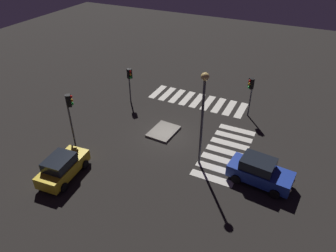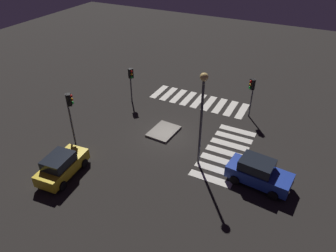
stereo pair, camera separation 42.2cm
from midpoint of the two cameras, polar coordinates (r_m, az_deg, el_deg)
ground_plane at (r=26.99m, az=-0.45°, el=-1.78°), size 80.00×80.00×0.00m
traffic_island at (r=27.37m, az=-1.28°, el=-1.00°), size 2.89×2.25×0.18m
car_yellow at (r=23.68m, az=-19.21°, el=-7.07°), size 4.31×2.25×1.82m
car_blue at (r=22.78m, az=15.88°, el=-8.02°), size 2.45×4.58×1.93m
traffic_light_east at (r=29.28m, az=14.47°, el=6.74°), size 0.53×0.54×3.85m
traffic_light_west at (r=25.25m, az=-17.95°, el=3.16°), size 0.54×0.53×4.63m
traffic_light_north at (r=31.09m, az=-7.41°, el=8.80°), size 0.54×0.53×3.63m
street_lamp at (r=21.30m, az=5.87°, el=3.87°), size 0.56×0.56×7.46m
crosswalk_near at (r=25.57m, az=10.03°, el=-4.62°), size 7.60×3.20×0.02m
crosswalk_side at (r=32.45m, az=5.00°, el=4.65°), size 3.20×9.90×0.02m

